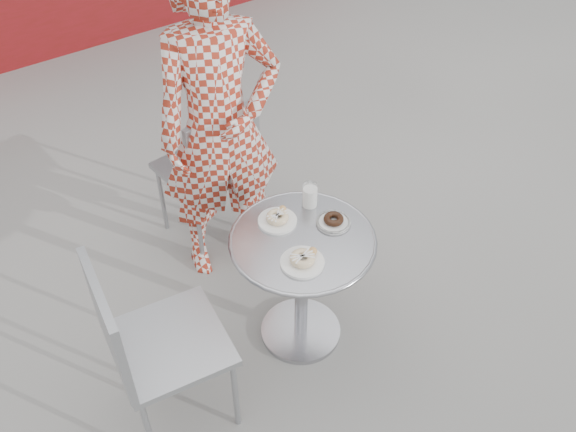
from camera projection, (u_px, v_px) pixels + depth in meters
ground at (293, 334)px, 3.38m from camera, size 60.00×60.00×0.00m
bistro_table at (302, 264)px, 3.03m from camera, size 0.68×0.68×0.69m
chair_far at (209, 195)px, 3.75m from camera, size 0.50×0.50×0.96m
chair_left at (172, 371)px, 2.85m from camera, size 0.53×0.52×0.98m
seated_person at (220, 128)px, 3.20m from camera, size 0.73×0.55×1.80m
plate_far at (278, 218)px, 2.99m from camera, size 0.18×0.18×0.05m
plate_near at (303, 260)px, 2.79m from camera, size 0.20×0.20×0.05m
plate_checker at (333, 221)px, 2.99m from camera, size 0.16×0.16×0.04m
milk_cup at (310, 196)px, 3.05m from camera, size 0.08×0.08×0.12m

